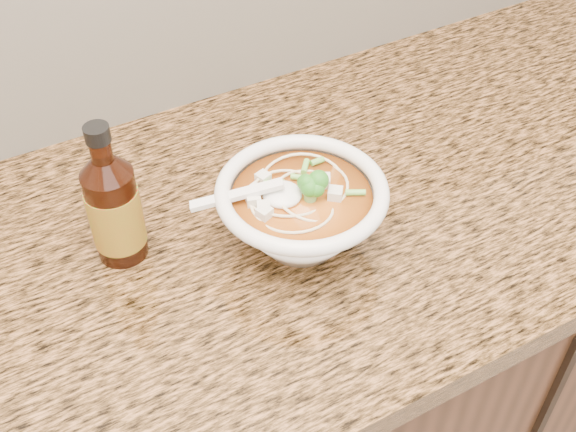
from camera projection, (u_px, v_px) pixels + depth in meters
counter_slab at (133, 279)px, 0.95m from camera, size 4.00×0.68×0.04m
soup_bowl at (301, 214)px, 0.94m from camera, size 0.25×0.22×0.12m
hot_sauce_bottle at (114, 209)px, 0.91m from camera, size 0.08×0.08×0.21m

